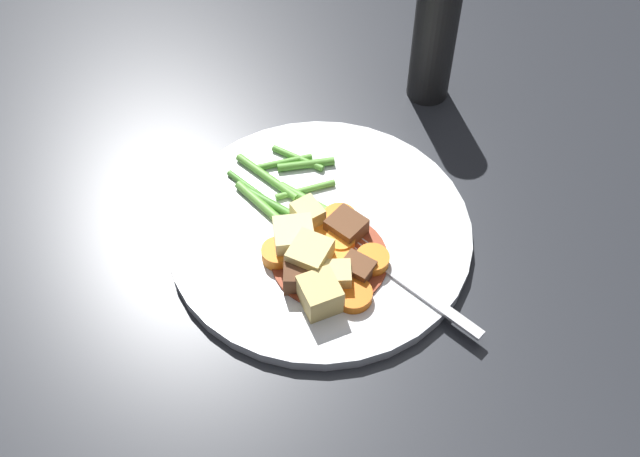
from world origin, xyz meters
The scene contains 30 objects.
ground_plane centered at (0.00, 0.00, 0.00)m, with size 3.00×3.00×0.00m, color #26282D.
dinner_plate centered at (0.00, 0.00, 0.01)m, with size 0.29×0.29×0.01m, color white.
stew_sauce centered at (0.04, -0.01, 0.01)m, with size 0.11×0.11×0.00m, color #93381E.
carrot_slice_0 centered at (0.06, 0.03, 0.02)m, with size 0.03×0.03×0.01m, color orange.
carrot_slice_1 centered at (0.03, -0.04, 0.02)m, with size 0.03×0.03×0.01m, color orange.
carrot_slice_2 centered at (0.00, 0.02, 0.02)m, with size 0.03×0.03×0.01m, color orange.
carrot_slice_3 centered at (0.04, 0.00, 0.02)m, with size 0.03×0.03×0.01m, color orange.
carrot_slice_4 centered at (0.02, 0.00, 0.02)m, with size 0.03×0.03×0.01m, color orange.
carrot_slice_5 centered at (0.02, -0.05, 0.02)m, with size 0.03×0.03×0.01m, color orange.
carrot_slice_6 centered at (0.08, -0.01, 0.02)m, with size 0.03×0.03×0.01m, color orange.
carrot_slice_7 centered at (0.03, 0.01, 0.02)m, with size 0.03×0.03×0.01m, color orange.
potato_chunk_0 centered at (0.08, -0.03, 0.03)m, with size 0.03×0.03×0.03m, color #DBBC6B.
potato_chunk_1 centered at (0.06, -0.01, 0.02)m, with size 0.02×0.02×0.02m, color #E5CC7A.
potato_chunk_2 centered at (-0.01, -0.01, 0.03)m, with size 0.02×0.03×0.03m, color #E5CC7A.
potato_chunk_3 centered at (0.01, -0.03, 0.03)m, with size 0.03×0.04×0.03m, color #EAD68C.
potato_chunk_4 centered at (0.04, -0.03, 0.03)m, with size 0.03×0.03×0.03m, color #E5CC7A.
meat_chunk_0 centered at (0.02, 0.02, 0.02)m, with size 0.03×0.03×0.02m, color brown.
meat_chunk_1 centered at (0.05, -0.04, 0.02)m, with size 0.03×0.03×0.02m, color #56331E.
meat_chunk_2 centered at (0.06, 0.01, 0.02)m, with size 0.02×0.03×0.02m, color brown.
green_bean_0 centered at (-0.08, 0.02, 0.02)m, with size 0.01×0.01×0.06m, color #599E38.
green_bean_1 centered at (-0.09, 0.00, 0.02)m, with size 0.01×0.01×0.06m, color #599E38.
green_bean_2 centered at (-0.09, 0.02, 0.02)m, with size 0.01×0.01×0.06m, color #599E38.
green_bean_3 centered at (-0.07, -0.04, 0.02)m, with size 0.01×0.01×0.05m, color #4C8E33.
green_bean_4 centered at (-0.05, 0.01, 0.02)m, with size 0.01×0.01×0.06m, color #66AD42.
green_bean_5 centered at (-0.05, -0.04, 0.02)m, with size 0.01×0.01×0.07m, color #66AD42.
green_bean_6 centered at (-0.08, -0.02, 0.02)m, with size 0.01×0.01×0.08m, color #66AD42.
green_bean_7 centered at (-0.03, 0.01, 0.02)m, with size 0.01×0.01×0.08m, color #66AD42.
green_bean_8 centered at (-0.05, -0.03, 0.02)m, with size 0.01×0.01×0.05m, color #4C8E33.
fork centered at (0.08, 0.04, 0.01)m, with size 0.17×0.08×0.00m.
pepper_mill centered at (-0.13, 0.19, 0.07)m, with size 0.05×0.05×0.14m, color black.
Camera 1 is at (0.42, -0.19, 0.60)m, focal length 44.84 mm.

